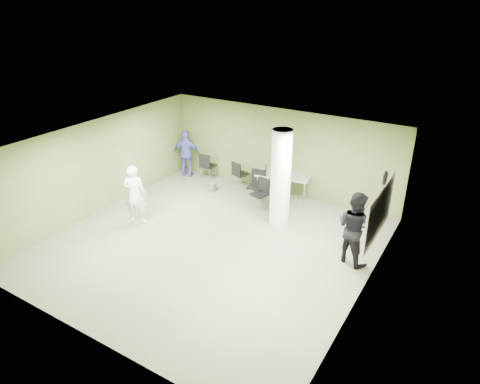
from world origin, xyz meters
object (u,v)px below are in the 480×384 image
Objects in this scene: chair_back_left at (207,164)px; woman_white at (135,194)px; man_black at (354,228)px; folding_table at (283,176)px; man_blue at (187,154)px.

chair_back_left is 3.69m from woman_white.
man_black reaches higher than chair_back_left.
man_black is (5.92, 1.29, 0.06)m from woman_white.
woman_white is at bearing 32.72° from man_black.
man_blue reaches higher than folding_table.
man_blue is (-0.73, -0.16, 0.31)m from chair_back_left.
folding_table is 3.88m from man_black.
man_black is at bearing 140.26° from man_blue.
woman_white is (0.14, -3.68, 0.33)m from chair_back_left.
woman_white is 1.03× the size of man_blue.
man_blue is at bearing 2.34° from man_black.
man_black is 7.15m from man_blue.
folding_table is 3.73m from man_blue.
man_black is (3.07, -2.37, 0.18)m from folding_table.
folding_table is at bearing 160.60° from man_blue.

